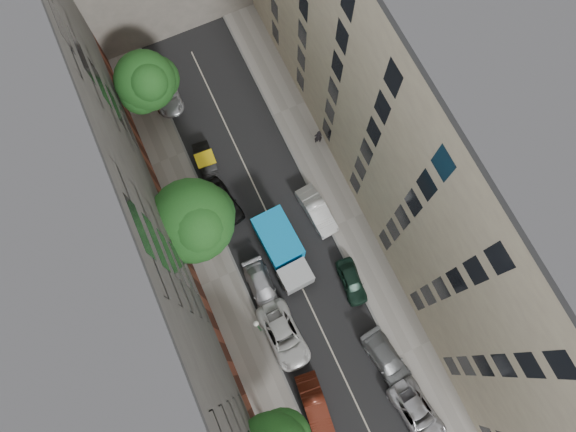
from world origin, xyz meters
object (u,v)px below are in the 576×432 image
car_left_3 (262,288)px  car_right_1 (387,359)px  car_left_6 (166,93)px  car_left_1 (315,405)px  pedestrian (318,137)px  car_right_3 (317,211)px  lamp_post (258,326)px  tarp_truck (283,250)px  car_right_0 (418,414)px  car_right_2 (352,281)px  car_left_4 (224,201)px  car_left_2 (284,335)px  car_left_5 (207,164)px  tree_mid (194,222)px  tree_far (147,83)px

car_left_3 → car_right_1: 10.57m
car_left_6 → car_left_3: bearing=-83.1°
car_left_1 → pedestrian: 20.75m
car_right_3 → lamp_post: size_ratio=0.71×
tarp_truck → car_right_1: (3.57, -10.46, -0.87)m
car_right_0 → car_right_2: bearing=83.2°
tarp_truck → car_right_2: bearing=-51.2°
car_left_3 → car_right_0: (6.40, -12.80, 0.05)m
car_left_1 → car_right_1: (6.15, 0.60, -0.05)m
car_left_3 → car_right_1: size_ratio=0.96×
car_left_4 → car_right_3: bearing=-40.5°
lamp_post → car_left_4: bearing=82.3°
car_left_2 → pedestrian: 16.15m
pedestrian → car_right_2: bearing=88.8°
car_left_4 → car_left_5: 3.60m
car_left_6 → tarp_truck: bearing=-74.2°
car_left_2 → car_left_3: 3.88m
car_left_6 → tree_mid: bearing=-92.9°
car_left_3 → car_left_4: car_left_4 is taller
tree_far → lamp_post: 20.16m
tarp_truck → car_left_3: 3.30m
car_left_3 → car_right_2: size_ratio=1.21×
car_left_1 → car_right_3: (6.40, 13.00, -0.01)m
pedestrian → tarp_truck: bearing=60.8°
lamp_post → pedestrian: (10.60, 12.18, -2.93)m
car_left_2 → car_left_5: 15.08m
car_left_6 → pedestrian: pedestrian is taller
lamp_post → car_left_3: bearing=63.3°
tarp_truck → car_left_6: tarp_truck is taller
car_right_0 → lamp_post: size_ratio=0.82×
tarp_truck → car_left_6: (-3.25, 16.84, -0.92)m
car_left_3 → tree_far: 17.96m
tree_far → car_left_3: bearing=-84.4°
car_right_3 → lamp_post: lamp_post is taller
car_right_0 → pedestrian: pedestrian is taller
car_left_1 → car_left_2: bearing=95.7°
car_left_4 → car_left_5: size_ratio=1.09×
car_left_5 → lamp_post: (-1.40, -13.99, 3.36)m
car_left_4 → car_left_6: car_left_4 is taller
car_left_1 → car_left_2: 5.32m
car_left_5 → lamp_post: size_ratio=0.62×
tree_far → car_left_2: bearing=-85.4°
car_right_3 → tarp_truck: bearing=-158.5°
lamp_post → car_left_5: bearing=84.3°
car_left_3 → car_left_2: bearing=-88.3°
tarp_truck → car_left_4: bearing=111.1°
car_left_6 → lamp_post: (-0.72, -21.49, 3.36)m
tree_far → car_left_1: bearing=-86.3°
pedestrian → car_left_5: bearing=1.1°
car_left_4 → car_left_6: 11.13m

